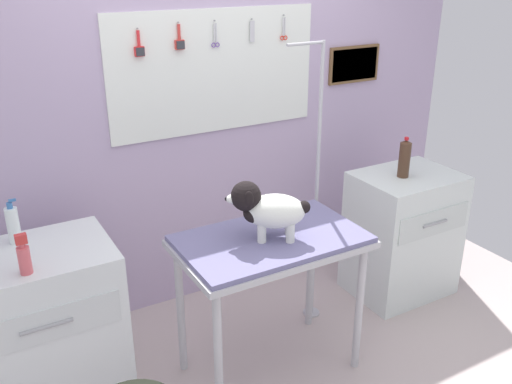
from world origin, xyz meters
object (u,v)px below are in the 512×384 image
at_px(grooming_table, 271,252).
at_px(grooming_arm, 315,199).
at_px(counter_left, 41,328).
at_px(cabinet_right, 402,234).
at_px(dog, 267,208).
at_px(soda_bottle, 404,158).
at_px(spray_bottle_tall, 13,225).

relative_size(grooming_table, grooming_arm, 0.56).
height_order(counter_left, cabinet_right, cabinet_right).
bearing_deg(grooming_arm, dog, -149.38).
bearing_deg(dog, soda_bottle, 12.46).
xyz_separation_m(cabinet_right, soda_bottle, (-0.06, -0.00, 0.57)).
distance_m(dog, cabinet_right, 1.42).
height_order(grooming_table, grooming_arm, grooming_arm).
xyz_separation_m(grooming_arm, cabinet_right, (0.73, -0.05, -0.40)).
height_order(spray_bottle_tall, soda_bottle, soda_bottle).
height_order(grooming_table, soda_bottle, soda_bottle).
relative_size(counter_left, cabinet_right, 1.00).
distance_m(counter_left, soda_bottle, 2.40).
bearing_deg(soda_bottle, grooming_table, -167.27).
relative_size(grooming_arm, dog, 4.28).
relative_size(dog, soda_bottle, 1.55).
distance_m(cabinet_right, spray_bottle_tall, 2.50).
bearing_deg(dog, spray_bottle_tall, 154.41).
xyz_separation_m(grooming_table, spray_bottle_tall, (-1.19, 0.55, 0.21)).
bearing_deg(counter_left, spray_bottle_tall, 100.60).
height_order(dog, spray_bottle_tall, dog).
xyz_separation_m(grooming_table, dog, (-0.03, -0.00, 0.26)).
bearing_deg(cabinet_right, soda_bottle, -176.84).
bearing_deg(grooming_table, counter_left, 161.16).
xyz_separation_m(grooming_arm, spray_bottle_tall, (-1.70, 0.23, 0.13)).
xyz_separation_m(grooming_arm, dog, (-0.54, -0.32, 0.18)).
bearing_deg(counter_left, dog, -19.30).
xyz_separation_m(grooming_table, counter_left, (-1.16, 0.39, -0.32)).
height_order(grooming_arm, cabinet_right, grooming_arm).
height_order(grooming_arm, spray_bottle_tall, grooming_arm).
bearing_deg(grooming_arm, grooming_table, -148.06).
height_order(grooming_arm, counter_left, grooming_arm).
bearing_deg(counter_left, cabinet_right, -2.99).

